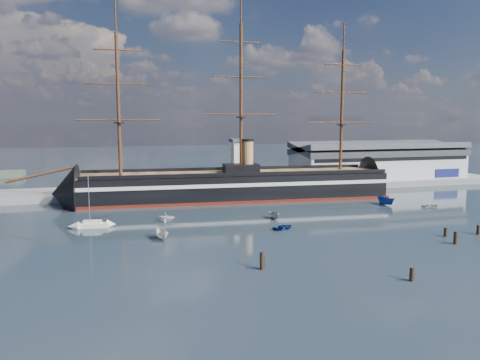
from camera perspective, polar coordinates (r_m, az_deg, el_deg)
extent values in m
plane|color=#17252E|center=(118.39, 2.74, -3.89)|extent=(600.00, 600.00, 0.00)
cube|color=slate|center=(155.15, 2.00, -1.18)|extent=(180.00, 18.00, 2.00)
cube|color=#B7BABC|center=(178.35, 16.45, 1.92)|extent=(62.00, 20.00, 10.00)
cube|color=#3F4247|center=(177.93, 16.52, 3.71)|extent=(63.00, 21.00, 2.00)
cube|color=silver|center=(149.18, -0.19, 1.96)|extent=(4.00, 4.00, 14.00)
cube|color=#3F4247|center=(148.65, -0.19, 4.84)|extent=(5.00, 5.00, 1.00)
cube|color=black|center=(136.04, -0.68, -0.69)|extent=(88.90, 22.06, 7.00)
cube|color=silver|center=(135.88, -0.69, -0.19)|extent=(90.91, 22.43, 1.00)
cube|color=#57170D|center=(136.61, -0.68, -2.21)|extent=(90.91, 22.39, 0.90)
cone|color=black|center=(131.91, -20.58, -1.56)|extent=(15.05, 16.61, 15.68)
cone|color=black|center=(154.80, 16.17, -0.11)|extent=(12.06, 16.40, 15.68)
cube|color=brown|center=(135.58, -0.69, 0.81)|extent=(88.81, 20.78, 0.40)
cube|color=black|center=(135.96, 0.13, 1.43)|extent=(10.39, 6.68, 2.50)
cylinder|color=tan|center=(136.20, 0.94, 2.92)|extent=(3.20, 3.20, 9.00)
cylinder|color=#381E0F|center=(131.81, -23.07, 0.64)|extent=(17.76, 1.93, 4.43)
cylinder|color=#381E0F|center=(130.05, -14.60, 8.77)|extent=(0.90, 0.90, 38.00)
cylinder|color=#381E0F|center=(135.32, 0.13, 9.79)|extent=(0.90, 0.90, 42.00)
cylinder|color=#381E0F|center=(147.30, 12.31, 8.27)|extent=(0.90, 0.90, 36.00)
cube|color=silver|center=(106.22, -17.55, -5.30)|extent=(7.36, 3.26, 0.95)
cube|color=silver|center=(106.06, -17.57, -4.90)|extent=(4.00, 2.14, 0.76)
cylinder|color=#B2B2B7|center=(105.16, -17.93, -2.28)|extent=(0.15, 0.15, 10.43)
imported|color=beige|center=(92.52, -9.45, -7.22)|extent=(6.63, 3.02, 2.57)
imported|color=navy|center=(100.30, 5.31, -6.00)|extent=(2.11, 3.24, 1.40)
imported|color=gray|center=(110.35, 4.21, -4.74)|extent=(5.35, 2.07, 2.12)
imported|color=white|center=(108.71, -8.99, -5.00)|extent=(5.45, 7.19, 2.42)
imported|color=silver|center=(134.48, 22.17, -3.07)|extent=(1.78, 2.95, 1.29)
imported|color=navy|center=(133.61, 17.35, -2.92)|extent=(7.48, 3.71, 2.86)
cylinder|color=black|center=(74.22, 2.68, -10.84)|extent=(0.64, 0.64, 3.50)
cylinder|color=black|center=(73.52, 20.17, -11.48)|extent=(0.64, 0.64, 2.67)
cylinder|color=black|center=(97.10, 24.73, -7.12)|extent=(0.64, 0.64, 3.11)
cylinder|color=black|center=(107.01, 27.01, -5.94)|extent=(0.64, 0.64, 2.65)
cylinder|color=black|center=(102.51, 23.74, -6.32)|extent=(0.64, 0.64, 2.45)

